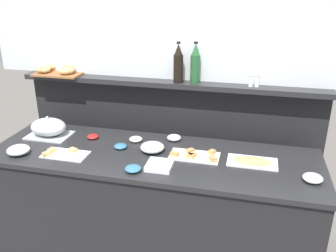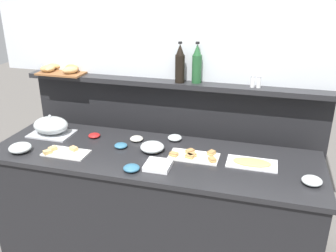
{
  "view_description": "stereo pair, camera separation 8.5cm",
  "coord_description": "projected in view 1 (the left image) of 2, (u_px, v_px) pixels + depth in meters",
  "views": [
    {
      "loc": [
        0.66,
        -2.24,
        2.05
      ],
      "look_at": [
        0.09,
        0.1,
        1.07
      ],
      "focal_mm": 38.57,
      "sensor_mm": 36.0,
      "label": 1
    },
    {
      "loc": [
        0.74,
        -2.22,
        2.05
      ],
      "look_at": [
        0.09,
        0.1,
        1.07
      ],
      "focal_mm": 38.57,
      "sensor_mm": 36.0,
      "label": 2
    }
  ],
  "objects": [
    {
      "name": "glass_bowl_small",
      "position": [
        313.0,
        178.0,
        2.24
      ],
      "size": [
        0.12,
        0.12,
        0.05
      ],
      "color": "silver",
      "rests_on": "buffet_counter"
    },
    {
      "name": "glass_bowl_medium",
      "position": [
        174.0,
        138.0,
        2.82
      ],
      "size": [
        0.11,
        0.11,
        0.04
      ],
      "color": "silver",
      "rests_on": "buffet_counter"
    },
    {
      "name": "condiment_bowl_cream",
      "position": [
        136.0,
        139.0,
        2.8
      ],
      "size": [
        0.1,
        0.1,
        0.04
      ],
      "primitive_type": "ellipsoid",
      "color": "silver",
      "rests_on": "buffet_counter"
    },
    {
      "name": "wine_bottle_green",
      "position": [
        195.0,
        64.0,
        2.78
      ],
      "size": [
        0.08,
        0.08,
        0.32
      ],
      "color": "#23562D",
      "rests_on": "back_ledge_unit"
    },
    {
      "name": "pepper_shaker",
      "position": [
        257.0,
        81.0,
        2.7
      ],
      "size": [
        0.03,
        0.03,
        0.09
      ],
      "color": "white",
      "rests_on": "back_ledge_unit"
    },
    {
      "name": "glass_bowl_large",
      "position": [
        152.0,
        148.0,
        2.63
      ],
      "size": [
        0.18,
        0.18,
        0.07
      ],
      "color": "silver",
      "rests_on": "buffet_counter"
    },
    {
      "name": "condiment_bowl_red",
      "position": [
        120.0,
        146.0,
        2.68
      ],
      "size": [
        0.1,
        0.1,
        0.03
      ],
      "primitive_type": "ellipsoid",
      "color": "teal",
      "rests_on": "buffet_counter"
    },
    {
      "name": "napkin_stack",
      "position": [
        159.0,
        165.0,
        2.41
      ],
      "size": [
        0.17,
        0.17,
        0.03
      ],
      "primitive_type": "cube",
      "rotation": [
        0.0,
        0.0,
        0.01
      ],
      "color": "white",
      "rests_on": "buffet_counter"
    },
    {
      "name": "sandwich_platter_rear",
      "position": [
        64.0,
        154.0,
        2.58
      ],
      "size": [
        0.32,
        0.17,
        0.04
      ],
      "color": "white",
      "rests_on": "buffet_counter"
    },
    {
      "name": "wine_bottle_dark",
      "position": [
        178.0,
        64.0,
        2.79
      ],
      "size": [
        0.08,
        0.08,
        0.32
      ],
      "color": "black",
      "rests_on": "back_ledge_unit"
    },
    {
      "name": "bread_basket",
      "position": [
        58.0,
        71.0,
        3.07
      ],
      "size": [
        0.4,
        0.27,
        0.08
      ],
      "color": "brown",
      "rests_on": "back_ledge_unit"
    },
    {
      "name": "ground_plane",
      "position": [
        171.0,
        209.0,
        3.47
      ],
      "size": [
        12.0,
        12.0,
        0.0
      ],
      "primitive_type": "plane",
      "color": "slate"
    },
    {
      "name": "condiment_bowl_teal",
      "position": [
        93.0,
        137.0,
        2.85
      ],
      "size": [
        0.09,
        0.09,
        0.03
      ],
      "primitive_type": "ellipsoid",
      "color": "red",
      "rests_on": "buffet_counter"
    },
    {
      "name": "condiment_bowl_dark",
      "position": [
        133.0,
        169.0,
        2.36
      ],
      "size": [
        0.11,
        0.11,
        0.04
      ],
      "primitive_type": "ellipsoid",
      "color": "teal",
      "rests_on": "buffet_counter"
    },
    {
      "name": "cold_cuts_platter",
      "position": [
        252.0,
        162.0,
        2.47
      ],
      "size": [
        0.34,
        0.18,
        0.02
      ],
      "color": "white",
      "rests_on": "buffet_counter"
    },
    {
      "name": "salt_shaker",
      "position": [
        251.0,
        81.0,
        2.71
      ],
      "size": [
        0.03,
        0.03,
        0.09
      ],
      "color": "white",
      "rests_on": "back_ledge_unit"
    },
    {
      "name": "buffet_counter",
      "position": [
        153.0,
        206.0,
        2.76
      ],
      "size": [
        2.39,
        0.76,
        0.88
      ],
      "color": "black",
      "rests_on": "ground_plane"
    },
    {
      "name": "back_ledge_unit",
      "position": [
        170.0,
        147.0,
        3.17
      ],
      "size": [
        2.49,
        0.22,
        1.3
      ],
      "color": "black",
      "rests_on": "ground_plane"
    },
    {
      "name": "sandwich_platter_front",
      "position": [
        195.0,
        155.0,
        2.55
      ],
      "size": [
        0.35,
        0.19,
        0.04
      ],
      "color": "white",
      "rests_on": "buffet_counter"
    },
    {
      "name": "serving_cloche",
      "position": [
        49.0,
        128.0,
        2.87
      ],
      "size": [
        0.34,
        0.24,
        0.17
      ],
      "color": "#B7BABF",
      "rests_on": "buffet_counter"
    },
    {
      "name": "glass_bowl_extra",
      "position": [
        18.0,
        150.0,
        2.59
      ],
      "size": [
        0.16,
        0.16,
        0.06
      ],
      "color": "silver",
      "rests_on": "buffet_counter"
    }
  ]
}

